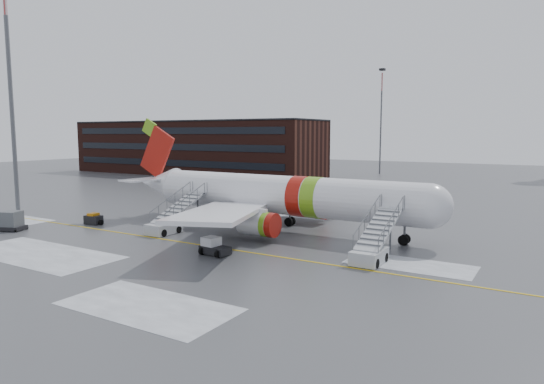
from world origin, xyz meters
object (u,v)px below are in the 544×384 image
Objects in this scene: uld_container at (11,221)px; light_mast_near at (11,89)px; airliner at (274,195)px; airstair_fwd at (373,247)px; baggage_tractor at (93,219)px; airstair_aft at (169,222)px; pushback_tug at (214,247)px.

uld_container is 14.58m from light_mast_near.
light_mast_near is at bearing -159.29° from airliner.
airliner is 30.45m from light_mast_near.
light_mast_near reaches higher than airstair_fwd.
airstair_aft is at bearing 5.46° from baggage_tractor.
light_mast_near is at bearing -169.34° from airstair_aft.
light_mast_near is at bearing -174.82° from airstair_fwd.
airstair_fwd is 3.08× the size of pushback_tug.
light_mast_near is at bearing 178.00° from pushback_tug.
airstair_fwd is (12.44, -6.54, -2.35)m from airliner.
airstair_fwd is at bearing 11.98° from uld_container.
airstair_aft is 23.20m from light_mast_near.
uld_container reaches higher than pushback_tug.
airstair_aft is at bearing 10.66° from light_mast_near.
pushback_tug is (1.07, -11.05, -2.81)m from airliner.
light_mast_near is at bearing -163.94° from baggage_tractor.
uld_container is at bearing -168.02° from airstair_fwd.
airstair_fwd is 0.28× the size of light_mast_near.
baggage_tractor is at bearing -174.54° from airstair_aft.
airstair_fwd is 30.05m from baggage_tractor.
baggage_tractor is at bearing 16.06° from light_mast_near.
pushback_tug is 0.90× the size of uld_container.
airstair_fwd is at bearing 21.65° from pushback_tug.
airstair_fwd is at bearing 0.00° from airstair_aft.
light_mast_near reaches higher than airstair_aft.
airliner is at bearing 39.88° from airstair_aft.
airliner is 14.99× the size of baggage_tractor.
airstair_fwd reaches higher than baggage_tractor.
airstair_fwd is 1.00× the size of airstair_aft.
airstair_fwd is 41.38m from light_mast_near.
airstair_aft is 3.08× the size of pushback_tug.
pushback_tug is at bearing -10.86° from baggage_tractor.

